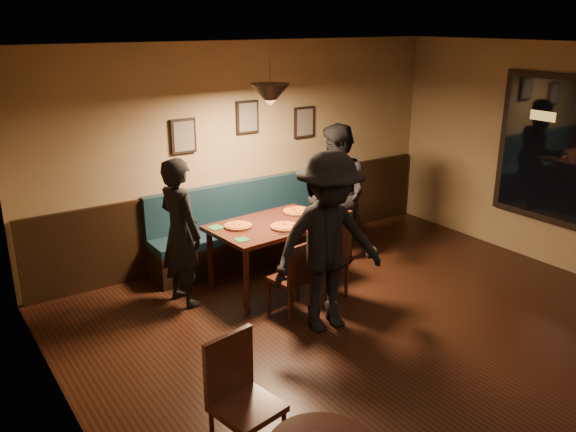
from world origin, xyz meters
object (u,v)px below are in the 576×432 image
at_px(soda_glass, 332,215).
at_px(booth_bench, 260,222).
at_px(chair_near_right, 323,256).
at_px(dining_table, 272,253).
at_px(diner_front, 328,243).
at_px(tabasco_bottle, 315,212).
at_px(diner_right, 337,195).
at_px(cafe_chair_far, 247,405).
at_px(chair_near_left, 290,277).
at_px(diner_left, 180,233).

bearing_deg(soda_glass, booth_bench, 106.29).
bearing_deg(chair_near_right, dining_table, 90.18).
distance_m(diner_front, tabasco_bottle, 1.33).
bearing_deg(diner_front, booth_bench, 85.91).
xyz_separation_m(diner_front, soda_glass, (0.74, 0.88, -0.09)).
relative_size(diner_right, soda_glass, 11.60).
xyz_separation_m(soda_glass, cafe_chair_far, (-2.42, -2.13, -0.36)).
xyz_separation_m(chair_near_left, soda_glass, (0.88, 0.42, 0.41)).
distance_m(soda_glass, cafe_chair_far, 3.25).
bearing_deg(chair_near_right, booth_bench, 68.24).
bearing_deg(cafe_chair_far, chair_near_left, -142.41).
relative_size(diner_left, tabasco_bottle, 12.56).
height_order(diner_front, soda_glass, diner_front).
distance_m(booth_bench, chair_near_left, 1.63).
xyz_separation_m(booth_bench, dining_table, (-0.31, -0.76, -0.12)).
height_order(chair_near_right, cafe_chair_far, chair_near_right).
distance_m(chair_near_left, diner_left, 1.29).
distance_m(booth_bench, diner_right, 1.09).
bearing_deg(chair_near_left, soda_glass, 17.55).
bearing_deg(cafe_chair_far, dining_table, -136.34).
bearing_deg(dining_table, booth_bench, 63.70).
relative_size(dining_table, chair_near_left, 1.68).
relative_size(booth_bench, tabasco_bottle, 22.56).
relative_size(diner_front, tabasco_bottle, 13.99).
bearing_deg(tabasco_bottle, chair_near_right, -118.56).
height_order(diner_left, tabasco_bottle, diner_left).
bearing_deg(chair_near_left, diner_right, 25.34).
bearing_deg(diner_front, dining_table, 92.68).
xyz_separation_m(chair_near_right, diner_left, (-1.34, 0.81, 0.31)).
relative_size(chair_near_right, soda_glass, 6.71).
distance_m(booth_bench, cafe_chair_far, 3.86).
bearing_deg(diner_left, soda_glass, -115.22).
bearing_deg(diner_right, tabasco_bottle, -64.94).
distance_m(dining_table, chair_near_left, 0.81).
xyz_separation_m(tabasco_bottle, cafe_chair_far, (-2.36, -2.38, -0.35)).
distance_m(diner_right, tabasco_bottle, 0.55).
bearing_deg(tabasco_bottle, diner_right, 21.54).
xyz_separation_m(dining_table, diner_front, (-0.11, -1.23, 0.55)).
height_order(booth_bench, chair_near_left, booth_bench).
height_order(dining_table, soda_glass, soda_glass).
bearing_deg(diner_right, cafe_chair_far, -44.44).
height_order(dining_table, cafe_chair_far, cafe_chair_far).
xyz_separation_m(chair_near_left, diner_left, (-0.84, 0.89, 0.41)).
xyz_separation_m(chair_near_right, diner_right, (0.83, 0.80, 0.38)).
bearing_deg(chair_near_right, soda_glass, 22.69).
height_order(chair_near_right, diner_right, diner_right).
bearing_deg(booth_bench, diner_front, -101.87).
relative_size(chair_near_left, soda_glass, 5.41).
bearing_deg(booth_bench, cafe_chair_far, -122.95).
bearing_deg(booth_bench, chair_near_right, -92.67).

